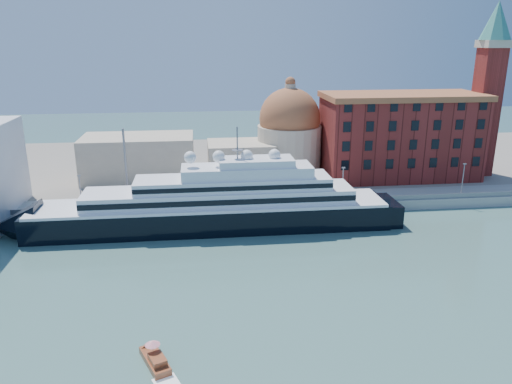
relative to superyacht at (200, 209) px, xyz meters
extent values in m
plane|color=#355B57|center=(3.74, -23.00, -4.47)|extent=(400.00, 400.00, 0.00)
cube|color=gray|center=(3.74, 11.00, -3.22)|extent=(180.00, 10.00, 2.50)
cube|color=slate|center=(3.74, 52.00, -3.47)|extent=(260.00, 72.00, 2.00)
cube|color=slate|center=(3.74, 6.50, -1.37)|extent=(180.00, 0.10, 1.20)
cube|color=black|center=(2.36, 0.00, -2.30)|extent=(76.79, 11.81, 6.40)
cone|color=black|center=(-38.01, 0.00, -2.30)|extent=(9.85, 11.81, 11.81)
cube|color=black|center=(40.75, 0.00, -2.50)|extent=(5.91, 10.83, 5.91)
cube|color=white|center=(2.36, 0.00, 1.14)|extent=(74.82, 12.01, 0.59)
cube|color=white|center=(4.33, 0.00, 2.92)|extent=(57.10, 9.85, 2.95)
cube|color=black|center=(4.33, -4.92, 2.92)|extent=(57.10, 0.15, 1.18)
cube|color=white|center=(7.28, 0.00, 5.67)|extent=(41.35, 8.86, 2.56)
cube|color=white|center=(10.23, 0.00, 8.13)|extent=(27.57, 7.88, 2.36)
cube|color=white|center=(12.20, 0.00, 10.10)|extent=(15.75, 6.89, 1.58)
cylinder|color=slate|center=(8.26, 0.00, 14.24)|extent=(0.30, 0.30, 6.89)
sphere|color=white|center=(-1.58, 0.00, 11.48)|extent=(2.56, 2.56, 2.56)
sphere|color=white|center=(4.33, 0.00, 11.48)|extent=(2.56, 2.56, 2.56)
sphere|color=white|center=(10.23, 0.00, 11.48)|extent=(2.56, 2.56, 2.56)
sphere|color=white|center=(16.14, 0.00, 11.48)|extent=(2.56, 2.56, 2.56)
cube|color=maroon|center=(-6.22, -46.47, -4.09)|extent=(4.57, 6.89, 1.09)
cube|color=maroon|center=(-5.79, -47.48, -3.16)|extent=(2.67, 3.20, 0.87)
cylinder|color=slate|center=(-6.43, -45.97, -2.72)|extent=(0.07, 0.07, 1.75)
cone|color=red|center=(-6.43, -45.97, -1.74)|extent=(1.97, 1.97, 0.44)
cube|color=maroon|center=(55.74, 29.00, 8.53)|extent=(42.00, 18.00, 22.00)
cube|color=#995532|center=(55.74, 29.00, 20.03)|extent=(43.00, 19.00, 1.50)
cube|color=maroon|center=(79.74, 29.00, 15.03)|extent=(6.00, 6.00, 35.00)
cube|color=beige|center=(79.74, 29.00, 33.53)|extent=(7.00, 7.00, 2.00)
cone|color=teal|center=(79.74, 29.00, 39.53)|extent=(8.40, 8.40, 10.00)
cylinder|color=beige|center=(25.74, 35.00, 4.53)|extent=(18.00, 18.00, 14.00)
sphere|color=#995532|center=(25.74, 35.00, 13.53)|extent=(17.00, 17.00, 17.00)
cylinder|color=beige|center=(25.74, 35.00, 21.53)|extent=(3.00, 3.00, 3.00)
cube|color=beige|center=(11.74, 33.00, 2.53)|extent=(18.00, 14.00, 10.00)
cube|color=beige|center=(-16.26, 35.00, 3.53)|extent=(30.00, 16.00, 12.00)
cylinder|color=slate|center=(-26.26, 8.00, 2.03)|extent=(0.24, 0.24, 8.00)
cube|color=slate|center=(-26.26, 8.00, 6.13)|extent=(0.80, 0.30, 0.25)
cylinder|color=slate|center=(3.74, 8.00, 2.03)|extent=(0.24, 0.24, 8.00)
cube|color=slate|center=(3.74, 8.00, 6.13)|extent=(0.80, 0.30, 0.25)
cylinder|color=slate|center=(33.74, 8.00, 2.03)|extent=(0.24, 0.24, 8.00)
cube|color=slate|center=(33.74, 8.00, 6.13)|extent=(0.80, 0.30, 0.25)
cylinder|color=slate|center=(63.74, 8.00, 2.03)|extent=(0.24, 0.24, 8.00)
cube|color=slate|center=(63.74, 8.00, 6.13)|extent=(0.80, 0.30, 0.25)
cylinder|color=slate|center=(-16.26, 10.00, 7.03)|extent=(0.50, 0.50, 18.00)
camera|label=1|loc=(0.28, -101.77, 35.54)|focal=35.00mm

